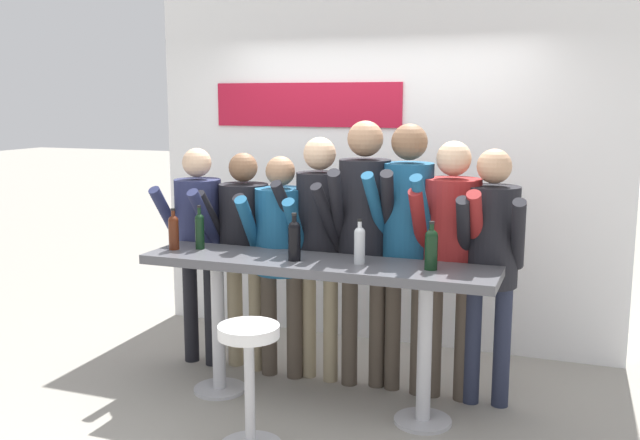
# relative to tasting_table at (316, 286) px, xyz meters

# --- Properties ---
(ground_plane) EXTENTS (40.00, 40.00, 0.00)m
(ground_plane) POSITION_rel_tasting_table_xyz_m (0.00, 0.00, -0.81)
(ground_plane) COLOR gray
(back_wall) EXTENTS (3.91, 0.12, 2.87)m
(back_wall) POSITION_rel_tasting_table_xyz_m (-0.01, 1.47, 0.63)
(back_wall) COLOR white
(back_wall) RESTS_ON ground_plane
(tasting_table) EXTENTS (2.31, 0.51, 0.98)m
(tasting_table) POSITION_rel_tasting_table_xyz_m (0.00, 0.00, 0.00)
(tasting_table) COLOR #4C4C51
(tasting_table) RESTS_ON ground_plane
(bar_stool) EXTENTS (0.37, 0.37, 0.74)m
(bar_stool) POSITION_rel_tasting_table_xyz_m (-0.15, -0.68, -0.32)
(bar_stool) COLOR #B2B2B7
(bar_stool) RESTS_ON ground_plane
(person_far_left) EXTENTS (0.44, 0.54, 1.65)m
(person_far_left) POSITION_rel_tasting_table_xyz_m (-1.10, 0.43, 0.21)
(person_far_left) COLOR black
(person_far_left) RESTS_ON ground_plane
(person_left) EXTENTS (0.48, 0.57, 1.62)m
(person_left) POSITION_rel_tasting_table_xyz_m (-0.74, 0.46, 0.19)
(person_left) COLOR gray
(person_left) RESTS_ON ground_plane
(person_center_left) EXTENTS (0.44, 0.53, 1.61)m
(person_center_left) POSITION_rel_tasting_table_xyz_m (-0.42, 0.40, 0.18)
(person_center_left) COLOR #473D33
(person_center_left) RESTS_ON ground_plane
(person_center) EXTENTS (0.44, 0.57, 1.74)m
(person_center) POSITION_rel_tasting_table_xyz_m (-0.14, 0.44, 0.28)
(person_center) COLOR gray
(person_center) RESTS_ON ground_plane
(person_center_right) EXTENTS (0.49, 0.62, 1.86)m
(person_center_right) POSITION_rel_tasting_table_xyz_m (0.19, 0.43, 0.35)
(person_center_right) COLOR #473D33
(person_center_right) RESTS_ON ground_plane
(person_right) EXTENTS (0.43, 0.57, 1.84)m
(person_right) POSITION_rel_tasting_table_xyz_m (0.49, 0.43, 0.35)
(person_right) COLOR #473D33
(person_right) RESTS_ON ground_plane
(person_far_right) EXTENTS (0.45, 0.55, 1.74)m
(person_far_right) POSITION_rel_tasting_table_xyz_m (0.78, 0.43, 0.26)
(person_far_right) COLOR #473D33
(person_far_right) RESTS_ON ground_plane
(person_rightmost) EXTENTS (0.44, 0.55, 1.69)m
(person_rightmost) POSITION_rel_tasting_table_xyz_m (1.04, 0.41, 0.24)
(person_rightmost) COLOR #23283D
(person_rightmost) RESTS_ON ground_plane
(wine_bottle_0) EXTENTS (0.08, 0.08, 0.30)m
(wine_bottle_0) POSITION_rel_tasting_table_xyz_m (0.74, 0.01, 0.31)
(wine_bottle_0) COLOR black
(wine_bottle_0) RESTS_ON tasting_table
(wine_bottle_1) EXTENTS (0.07, 0.07, 0.29)m
(wine_bottle_1) POSITION_rel_tasting_table_xyz_m (-1.03, -0.02, 0.30)
(wine_bottle_1) COLOR #4C1E0F
(wine_bottle_1) RESTS_ON tasting_table
(wine_bottle_2) EXTENTS (0.06, 0.06, 0.30)m
(wine_bottle_2) POSITION_rel_tasting_table_xyz_m (-0.87, 0.06, 0.31)
(wine_bottle_2) COLOR black
(wine_bottle_2) RESTS_ON tasting_table
(wine_bottle_3) EXTENTS (0.08, 0.08, 0.31)m
(wine_bottle_3) POSITION_rel_tasting_table_xyz_m (-0.13, -0.05, 0.31)
(wine_bottle_3) COLOR black
(wine_bottle_3) RESTS_ON tasting_table
(wine_bottle_4) EXTENTS (0.07, 0.07, 0.28)m
(wine_bottle_4) POSITION_rel_tasting_table_xyz_m (0.29, 0.01, 0.30)
(wine_bottle_4) COLOR #B7BCC1
(wine_bottle_4) RESTS_ON tasting_table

